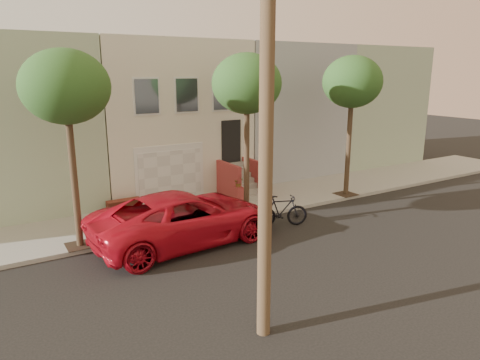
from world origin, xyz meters
TOP-DOWN VIEW (x-y plane):
  - ground at (0.00, 0.00)m, footprint 90.00×90.00m
  - sidewalk at (0.00, 5.35)m, footprint 40.00×3.70m
  - house_row at (0.00, 11.19)m, footprint 33.10×11.70m
  - tree_left at (-5.50, 3.90)m, footprint 2.70×2.57m
  - tree_mid at (1.00, 3.90)m, footprint 2.70×2.57m
  - tree_right at (6.50, 3.90)m, footprint 2.70×2.57m
  - pickup_truck at (-2.27, 2.67)m, footprint 6.63×3.45m
  - motorcycle at (1.56, 2.28)m, footprint 2.10×1.27m

SIDE VIEW (x-z plane):
  - ground at x=0.00m, z-range 0.00..0.00m
  - sidewalk at x=0.00m, z-range 0.00..0.15m
  - motorcycle at x=1.56m, z-range 0.00..1.22m
  - pickup_truck at x=-2.27m, z-range 0.00..1.79m
  - house_row at x=0.00m, z-range 0.14..7.14m
  - tree_left at x=-5.50m, z-range 2.11..8.41m
  - tree_mid at x=1.00m, z-range 2.11..8.41m
  - tree_right at x=6.50m, z-range 2.11..8.41m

